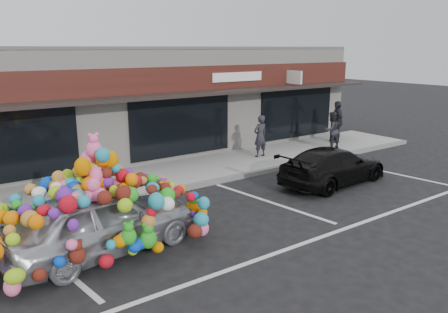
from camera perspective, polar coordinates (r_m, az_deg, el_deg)
ground at (r=10.86m, az=-4.69°, el=-9.15°), size 90.00×90.00×0.00m
shop_building at (r=17.92m, az=-18.89°, el=6.55°), size 24.00×7.20×4.31m
sidewalk at (r=14.23m, az=-12.99°, el=-3.48°), size 26.00×3.00×0.15m
kerb at (r=12.91m, az=-10.41°, el=-5.15°), size 26.00×0.18×0.16m
parking_stripe_left at (r=9.97m, az=-21.71°, el=-12.36°), size 0.73×4.37×0.01m
parking_stripe_mid at (r=12.55m, az=5.93°, el=-5.90°), size 0.73×4.37×0.01m
parking_stripe_right at (r=16.48m, az=20.23°, el=-1.85°), size 0.73×4.37×0.01m
lane_line at (r=10.38m, az=11.78°, el=-10.54°), size 14.00×0.12×0.01m
toy_car at (r=9.60m, az=-15.86°, el=-7.20°), size 3.03×4.66×2.60m
black_sedan at (r=14.40m, az=14.09°, el=-1.18°), size 1.96×4.20×1.19m
pedestrian_a at (r=16.85m, az=4.75°, el=2.67°), size 0.59×0.39×1.62m
pedestrian_b at (r=18.76m, az=13.85°, el=3.36°), size 0.82×0.67×1.55m
pedestrian_c at (r=20.05m, az=14.52°, el=4.42°), size 1.16×0.90×1.84m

